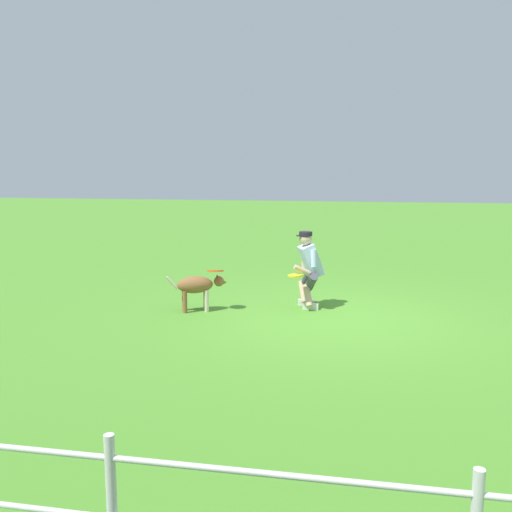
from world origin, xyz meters
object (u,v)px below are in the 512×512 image
at_px(frisbee_flying, 215,271).
at_px(frisbee_held, 295,275).
at_px(person, 309,267).
at_px(dog, 198,286).

distance_m(frisbee_flying, frisbee_held, 1.31).
bearing_deg(person, frisbee_held, 38.35).
bearing_deg(frisbee_held, dog, 8.18).
relative_size(person, frisbee_held, 5.33).
bearing_deg(person, frisbee_flying, -4.17).
relative_size(person, dog, 1.36).
distance_m(person, frisbee_flying, 1.57).
bearing_deg(person, dog, -4.43).
relative_size(dog, frisbee_flying, 3.43).
distance_m(person, frisbee_held, 0.40).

